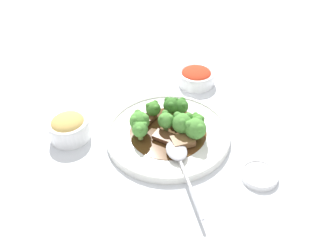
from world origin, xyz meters
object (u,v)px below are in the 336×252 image
object	(u,v)px
main_plate	(168,133)
broccoli_floret_6	(139,121)
beef_strip_2	(183,141)
beef_strip_3	(146,120)
broccoli_floret_8	(181,106)
broccoli_floret_1	(171,105)
broccoli_floret_0	(166,119)
sauce_dish	(259,175)
broccoli_floret_7	(140,129)
beef_strip_0	(181,121)
serving_spoon	(178,155)
broccoli_floret_4	(183,122)
side_bowl_appetizer	(69,127)
broccoli_floret_3	(197,121)
side_bowl_kimchi	(196,76)
broccoli_floret_2	(153,108)
broccoli_floret_5	(195,128)
beef_strip_1	(168,138)

from	to	relation	value
main_plate	broccoli_floret_6	world-z (taller)	broccoli_floret_6
beef_strip_2	broccoli_floret_6	size ratio (longest dim) A/B	1.15
beef_strip_3	broccoli_floret_8	size ratio (longest dim) A/B	1.34
beef_strip_3	broccoli_floret_1	bearing A→B (deg)	39.62
broccoli_floret_0	sauce_dish	distance (m)	0.25
beef_strip_3	broccoli_floret_7	distance (m)	0.07
sauce_dish	main_plate	bearing A→B (deg)	162.24
beef_strip_0	broccoli_floret_0	xyz separation A→B (m)	(-0.03, -0.03, 0.03)
beef_strip_0	beef_strip_3	world-z (taller)	same
beef_strip_3	serving_spoon	size ratio (longest dim) A/B	0.31
broccoli_floret_4	side_bowl_appetizer	size ratio (longest dim) A/B	0.57
broccoli_floret_7	side_bowl_appetizer	xyz separation A→B (m)	(-0.17, -0.02, -0.02)
broccoli_floret_3	side_bowl_kimchi	size ratio (longest dim) A/B	0.43
broccoli_floret_4	side_bowl_appetizer	xyz separation A→B (m)	(-0.26, -0.07, -0.02)
sauce_dish	broccoli_floret_2	bearing A→B (deg)	156.92
broccoli_floret_6	broccoli_floret_7	size ratio (longest dim) A/B	1.16
beef_strip_2	broccoli_floret_8	size ratio (longest dim) A/B	1.35
broccoli_floret_5	sauce_dish	distance (m)	0.17
broccoli_floret_8	beef_strip_3	bearing A→B (deg)	-146.01
main_plate	broccoli_floret_6	bearing A→B (deg)	-163.57
broccoli_floret_1	broccoli_floret_5	size ratio (longest dim) A/B	0.92
broccoli_floret_2	sauce_dish	bearing A→B (deg)	-23.08
broccoli_floret_0	broccoli_floret_5	bearing A→B (deg)	-9.89
serving_spoon	sauce_dish	world-z (taller)	serving_spoon
serving_spoon	broccoli_floret_5	bearing A→B (deg)	72.47
broccoli_floret_4	sauce_dish	bearing A→B (deg)	-21.76
broccoli_floret_1	broccoli_floret_3	distance (m)	0.08
broccoli_floret_1	serving_spoon	size ratio (longest dim) A/B	0.25
broccoli_floret_5	serving_spoon	distance (m)	0.08
beef_strip_2	main_plate	bearing A→B (deg)	142.40
beef_strip_1	beef_strip_2	size ratio (longest dim) A/B	1.18
broccoli_floret_0	side_bowl_kimchi	world-z (taller)	broccoli_floret_0
beef_strip_1	broccoli_floret_6	xyz separation A→B (m)	(-0.07, 0.01, 0.03)
main_plate	broccoli_floret_1	distance (m)	0.07
broccoli_floret_6	side_bowl_appetizer	distance (m)	0.17
beef_strip_0	side_bowl_appetizer	distance (m)	0.27
side_bowl_appetizer	broccoli_floret_8	bearing A→B (deg)	28.66
broccoli_floret_0	serving_spoon	bearing A→B (deg)	-58.53
serving_spoon	sauce_dish	distance (m)	0.18
broccoli_floret_6	broccoli_floret_8	xyz separation A→B (m)	(0.08, 0.09, -0.00)
broccoli_floret_1	side_bowl_kimchi	distance (m)	0.19
beef_strip_3	broccoli_floret_8	bearing A→B (deg)	33.99
broccoli_floret_5	broccoli_floret_6	xyz separation A→B (m)	(-0.13, -0.01, 0.00)
broccoli_floret_3	main_plate	bearing A→B (deg)	-162.42
beef_strip_1	beef_strip_3	world-z (taller)	beef_strip_3
broccoli_floret_0	broccoli_floret_5	world-z (taller)	broccoli_floret_5
beef_strip_2	beef_strip_3	bearing A→B (deg)	153.87
broccoli_floret_7	main_plate	bearing A→B (deg)	38.76
broccoli_floret_5	side_bowl_appetizer	world-z (taller)	broccoli_floret_5
main_plate	side_bowl_appetizer	distance (m)	0.24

